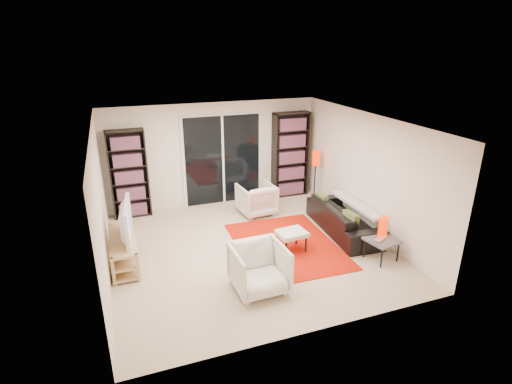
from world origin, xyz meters
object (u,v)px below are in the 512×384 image
tv_stand (124,251)px  armchair_front (259,268)px  bookshelf_left (129,174)px  sofa (344,218)px  armchair_back (256,199)px  floor_lamp (316,164)px  bookshelf_right (290,155)px  ottoman (292,234)px  side_table (382,241)px

tv_stand → armchair_front: armchair_front is taller
bookshelf_left → armchair_front: size_ratio=2.35×
sofa → armchair_back: 2.01m
sofa → floor_lamp: bearing=-3.2°
tv_stand → armchair_back: bearing=23.6°
bookshelf_left → tv_stand: bearing=-97.9°
armchair_front → armchair_back: bearing=69.1°
bookshelf_right → sofa: (0.16, -2.32, -0.75)m
bookshelf_right → tv_stand: bearing=-152.8°
armchair_back → ottoman: (0.02, -1.85, -0.01)m
bookshelf_right → armchair_front: bearing=-120.9°
tv_stand → bookshelf_left: bearing=82.1°
bookshelf_left → bookshelf_right: bookshelf_right is taller
ottoman → side_table: size_ratio=0.93×
bookshelf_left → tv_stand: bookshelf_left is taller
tv_stand → side_table: 4.55m
tv_stand → armchair_front: 2.49m
bookshelf_right → armchair_front: bookshelf_right is taller
bookshelf_right → side_table: size_ratio=3.50×
bookshelf_left → sofa: bookshelf_left is taller
bookshelf_right → side_table: bearing=-87.0°
armchair_front → side_table: armchair_front is taller
bookshelf_right → armchair_back: size_ratio=2.73×
armchair_back → side_table: 3.03m
tv_stand → armchair_back: 3.21m
bookshelf_right → armchair_back: bookshelf_right is taller
ottoman → floor_lamp: (1.56, 2.07, 0.61)m
bookshelf_right → ottoman: 3.03m
armchair_front → floor_lamp: 4.01m
ottoman → tv_stand: bearing=169.1°
floor_lamp → tv_stand: bearing=-161.6°
armchair_back → tv_stand: bearing=18.0°
ottoman → bookshelf_left: bearing=134.6°
bookshelf_right → tv_stand: size_ratio=1.55×
ottoman → floor_lamp: floor_lamp is taller
bookshelf_left → ottoman: bearing=-45.4°
armchair_back → side_table: size_ratio=1.28×
bookshelf_left → armchair_front: (1.66, -3.66, -0.60)m
bookshelf_left → ottoman: bookshelf_left is taller
armchair_front → floor_lamp: floor_lamp is taller
sofa → side_table: size_ratio=3.39×
armchair_back → side_table: (1.39, -2.69, 0.01)m
armchair_front → ottoman: armchair_front is taller
sofa → ottoman: sofa is taller
tv_stand → ottoman: (2.96, -0.57, 0.08)m
bookshelf_right → armchair_front: size_ratio=2.53×
sofa → bookshelf_right: bearing=7.8°
tv_stand → floor_lamp: floor_lamp is taller
bookshelf_right → sofa: bearing=-86.1°
bookshelf_left → bookshelf_right: size_ratio=0.93×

